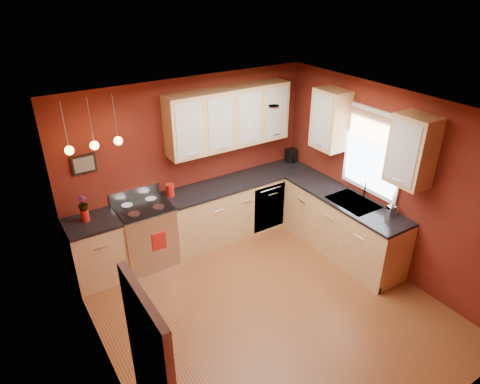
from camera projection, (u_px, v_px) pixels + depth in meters
floor at (268, 308)px, 5.58m from camera, size 4.20×4.20×0.00m
ceiling at (276, 116)px, 4.38m from camera, size 4.00×4.20×0.02m
wall_back at (190, 162)px, 6.55m from camera, size 4.00×0.02×2.60m
wall_front at (427, 341)px, 3.41m from camera, size 4.00×0.02×2.60m
wall_left at (100, 284)px, 4.02m from camera, size 0.02×4.20×2.60m
wall_right at (388, 183)px, 5.93m from camera, size 0.02×4.20×2.60m
base_cabinets_back_left at (97, 252)px, 5.93m from camera, size 0.70×0.60×0.90m
base_cabinets_back_right at (241, 206)px, 7.06m from camera, size 2.54×0.60×0.90m
base_cabinets_right at (342, 226)px, 6.52m from camera, size 0.60×2.10×0.90m
counter_back_left at (91, 223)px, 5.71m from camera, size 0.70×0.62×0.04m
counter_back_right at (241, 181)px, 6.85m from camera, size 2.54×0.62×0.04m
counter_right at (345, 199)px, 6.30m from camera, size 0.62×2.10×0.04m
gas_range at (146, 234)px, 6.26m from camera, size 0.76×0.64×1.11m
dishwasher_front at (269, 208)px, 7.02m from camera, size 0.60×0.02×0.80m
sink at (353, 203)px, 6.19m from camera, size 0.50×0.70×0.33m
window at (374, 150)px, 5.96m from camera, size 0.06×1.02×1.22m
upper_cabinets_back at (229, 118)px, 6.40m from camera, size 2.00×0.35×0.90m
upper_cabinets_right at (367, 134)px, 5.79m from camera, size 0.35×1.95×0.90m
wall_picture at (84, 164)px, 5.63m from camera, size 0.32×0.03×0.26m
pendant_lights at (94, 145)px, 5.26m from camera, size 0.71×0.11×0.66m
red_canister at (170, 190)px, 6.30m from camera, size 0.13×0.13×0.19m
red_vase at (85, 215)px, 5.68m from camera, size 0.11×0.11×0.17m
flowers at (83, 204)px, 5.60m from camera, size 0.16×0.16×0.23m
coffee_maker at (291, 156)px, 7.42m from camera, size 0.17×0.17×0.24m
soap_pump at (392, 209)px, 5.79m from camera, size 0.12×0.13×0.22m
dish_towel at (159, 241)px, 6.03m from camera, size 0.21×0.01×0.28m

